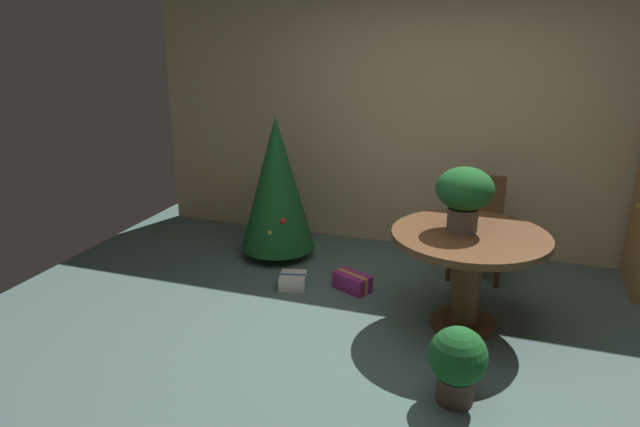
% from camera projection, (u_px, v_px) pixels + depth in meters
% --- Properties ---
extents(ground_plane, '(6.60, 6.60, 0.00)m').
position_uv_depth(ground_plane, '(392.00, 359.00, 3.82)').
color(ground_plane, '#4C6660').
extents(back_wall_panel, '(6.00, 0.10, 2.60)m').
position_uv_depth(back_wall_panel, '(446.00, 118.00, 5.39)').
color(back_wall_panel, tan).
rests_on(back_wall_panel, ground_plane).
extents(round_dining_table, '(1.11, 1.11, 0.74)m').
position_uv_depth(round_dining_table, '(468.00, 257.00, 4.08)').
color(round_dining_table, brown).
rests_on(round_dining_table, ground_plane).
extents(flower_vase, '(0.41, 0.41, 0.46)m').
position_uv_depth(flower_vase, '(465.00, 193.00, 3.99)').
color(flower_vase, '#665B51').
rests_on(flower_vase, round_dining_table).
extents(wooden_chair_far, '(0.45, 0.42, 0.88)m').
position_uv_depth(wooden_chair_far, '(479.00, 220.00, 5.01)').
color(wooden_chair_far, brown).
rests_on(wooden_chair_far, ground_plane).
extents(holiday_tree, '(0.70, 0.70, 1.36)m').
position_uv_depth(holiday_tree, '(277.00, 184.00, 5.32)').
color(holiday_tree, brown).
rests_on(holiday_tree, ground_plane).
extents(gift_box_cream, '(0.27, 0.28, 0.12)m').
position_uv_depth(gift_box_cream, '(293.00, 281.00, 4.85)').
color(gift_box_cream, silver).
rests_on(gift_box_cream, ground_plane).
extents(gift_box_purple, '(0.36, 0.29, 0.15)m').
position_uv_depth(gift_box_purple, '(352.00, 282.00, 4.81)').
color(gift_box_purple, '#9E287A').
rests_on(gift_box_purple, ground_plane).
extents(potted_plant, '(0.35, 0.35, 0.48)m').
position_uv_depth(potted_plant, '(457.00, 361.00, 3.32)').
color(potted_plant, '#4C382D').
rests_on(potted_plant, ground_plane).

